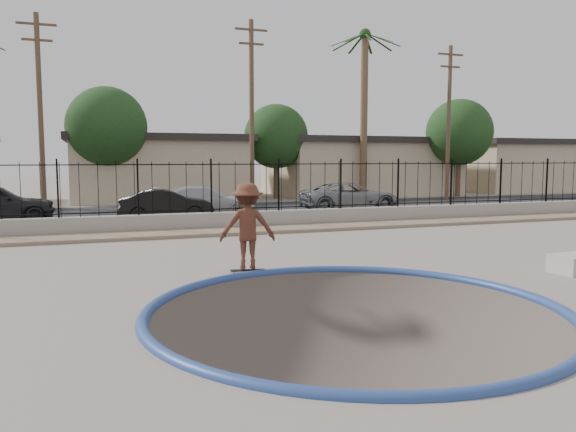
# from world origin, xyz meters

# --- Properties ---
(ground) EXTENTS (120.00, 120.00, 2.20)m
(ground) POSITION_xyz_m (0.00, 12.00, -1.10)
(ground) COLOR gray
(ground) RESTS_ON ground
(bowl_pit) EXTENTS (6.84, 6.84, 1.80)m
(bowl_pit) POSITION_xyz_m (0.00, -1.00, 0.00)
(bowl_pit) COLOR #4B4239
(bowl_pit) RESTS_ON ground
(coping_ring) EXTENTS (7.04, 7.04, 0.20)m
(coping_ring) POSITION_xyz_m (0.00, -1.00, 0.00)
(coping_ring) COLOR navy
(coping_ring) RESTS_ON ground
(rock_strip) EXTENTS (42.00, 1.60, 0.11)m
(rock_strip) POSITION_xyz_m (0.00, 9.20, 0.06)
(rock_strip) COLOR #9E8867
(rock_strip) RESTS_ON ground
(retaining_wall) EXTENTS (42.00, 0.45, 0.60)m
(retaining_wall) POSITION_xyz_m (0.00, 10.30, 0.30)
(retaining_wall) COLOR #9D938A
(retaining_wall) RESTS_ON ground
(fence) EXTENTS (40.00, 0.04, 1.80)m
(fence) POSITION_xyz_m (0.00, 10.30, 1.50)
(fence) COLOR black
(fence) RESTS_ON retaining_wall
(street) EXTENTS (90.00, 8.00, 0.04)m
(street) POSITION_xyz_m (0.00, 17.00, 0.02)
(street) COLOR black
(street) RESTS_ON ground
(house_center) EXTENTS (10.60, 8.60, 3.90)m
(house_center) POSITION_xyz_m (0.00, 26.50, 1.97)
(house_center) COLOR tan
(house_center) RESTS_ON ground
(house_east) EXTENTS (12.60, 8.60, 3.90)m
(house_east) POSITION_xyz_m (14.00, 26.50, 1.97)
(house_east) COLOR tan
(house_east) RESTS_ON ground
(house_east_far) EXTENTS (11.60, 8.60, 3.90)m
(house_east_far) POSITION_xyz_m (28.00, 26.50, 1.97)
(house_east_far) COLOR tan
(house_east_far) RESTS_ON ground
(palm_right) EXTENTS (2.30, 2.30, 10.30)m
(palm_right) POSITION_xyz_m (12.00, 22.00, 7.33)
(palm_right) COLOR brown
(palm_right) RESTS_ON ground
(utility_pole_left) EXTENTS (1.70, 0.24, 9.00)m
(utility_pole_left) POSITION_xyz_m (-6.00, 19.00, 4.70)
(utility_pole_left) COLOR #473323
(utility_pole_left) RESTS_ON ground
(utility_pole_mid) EXTENTS (1.70, 0.24, 9.50)m
(utility_pole_mid) POSITION_xyz_m (4.00, 19.00, 4.96)
(utility_pole_mid) COLOR #473323
(utility_pole_mid) RESTS_ON ground
(utility_pole_right) EXTENTS (1.70, 0.24, 9.00)m
(utility_pole_right) POSITION_xyz_m (16.00, 19.00, 4.70)
(utility_pole_right) COLOR #473323
(utility_pole_right) RESTS_ON ground
(street_tree_left) EXTENTS (4.32, 4.32, 6.36)m
(street_tree_left) POSITION_xyz_m (-3.00, 23.00, 4.19)
(street_tree_left) COLOR #473323
(street_tree_left) RESTS_ON ground
(street_tree_mid) EXTENTS (3.96, 3.96, 5.83)m
(street_tree_mid) POSITION_xyz_m (7.00, 24.00, 3.84)
(street_tree_mid) COLOR #473323
(street_tree_mid) RESTS_ON ground
(street_tree_right) EXTENTS (4.32, 4.32, 6.36)m
(street_tree_right) POSITION_xyz_m (19.00, 22.00, 4.19)
(street_tree_right) COLOR #473323
(street_tree_right) RESTS_ON ground
(skater) EXTENTS (1.33, 0.94, 1.88)m
(skater) POSITION_xyz_m (-0.83, 2.61, 0.94)
(skater) COLOR brown
(skater) RESTS_ON ground
(skateboard) EXTENTS (0.78, 0.33, 0.07)m
(skateboard) POSITION_xyz_m (-0.83, 2.61, 0.05)
(skateboard) COLOR black
(skateboard) RESTS_ON ground
(car_b) EXTENTS (3.82, 1.61, 1.22)m
(car_b) POSITION_xyz_m (-1.12, 13.77, 0.65)
(car_b) COLOR black
(car_b) RESTS_ON street
(car_c) EXTENTS (4.48, 2.02, 1.27)m
(car_c) POSITION_xyz_m (0.72, 15.00, 0.67)
(car_c) COLOR silver
(car_c) RESTS_ON street
(car_d) EXTENTS (4.86, 2.41, 1.32)m
(car_d) POSITION_xyz_m (7.69, 15.00, 0.70)
(car_d) COLOR gray
(car_d) RESTS_ON street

